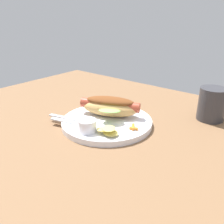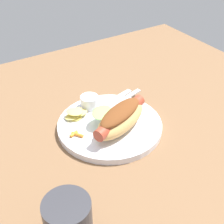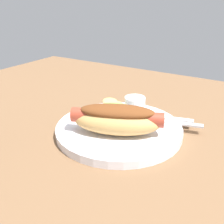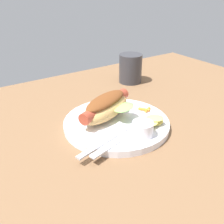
# 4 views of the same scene
# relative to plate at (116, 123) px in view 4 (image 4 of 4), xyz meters

# --- Properties ---
(ground_plane) EXTENTS (1.20, 0.90, 0.02)m
(ground_plane) POSITION_rel_plate_xyz_m (-0.03, 0.03, -0.02)
(ground_plane) COLOR brown
(plate) EXTENTS (0.25, 0.25, 0.02)m
(plate) POSITION_rel_plate_xyz_m (0.00, 0.00, 0.00)
(plate) COLOR white
(plate) RESTS_ON ground_plane
(hot_dog) EXTENTS (0.18, 0.13, 0.06)m
(hot_dog) POSITION_rel_plate_xyz_m (0.01, -0.03, 0.04)
(hot_dog) COLOR tan
(hot_dog) RESTS_ON plate
(sauce_ramekin) EXTENTS (0.05, 0.05, 0.03)m
(sauce_ramekin) POSITION_rel_plate_xyz_m (-0.01, 0.09, 0.02)
(sauce_ramekin) COLOR white
(sauce_ramekin) RESTS_ON plate
(fork) EXTENTS (0.14, 0.05, 0.00)m
(fork) POSITION_rel_plate_xyz_m (0.07, 0.06, 0.01)
(fork) COLOR silver
(fork) RESTS_ON plate
(knife) EXTENTS (0.14, 0.05, 0.00)m
(knife) POSITION_rel_plate_xyz_m (0.06, 0.08, 0.01)
(knife) COLOR silver
(knife) RESTS_ON plate
(chips_pile) EXTENTS (0.07, 0.05, 0.02)m
(chips_pile) POSITION_rel_plate_xyz_m (-0.06, 0.07, 0.02)
(chips_pile) COLOR #DCCA63
(chips_pile) RESTS_ON plate
(carrot_garnish) EXTENTS (0.03, 0.03, 0.01)m
(carrot_garnish) POSITION_rel_plate_xyz_m (-0.09, 0.00, 0.01)
(carrot_garnish) COLOR orange
(carrot_garnish) RESTS_ON plate
(drinking_cup) EXTENTS (0.08, 0.08, 0.10)m
(drinking_cup) POSITION_rel_plate_xyz_m (-0.21, -0.22, 0.04)
(drinking_cup) COLOR #333338
(drinking_cup) RESTS_ON ground_plane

